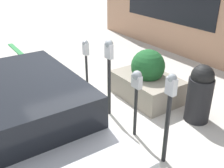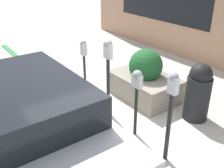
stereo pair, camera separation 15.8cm
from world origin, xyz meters
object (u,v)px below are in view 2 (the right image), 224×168
parking_meter_second (137,88)px  trash_bin (198,92)px  planter_box (145,80)px  parked_car_front (21,116)px  parking_meter_middle (108,64)px  parking_meter_nearest (171,106)px  parking_meter_fourth (84,58)px

parking_meter_second → trash_bin: bearing=-102.8°
planter_box → parked_car_front: 3.01m
parking_meter_middle → parking_meter_second: bearing=178.7°
parking_meter_nearest → planter_box: parking_meter_nearest is taller
parked_car_front → parking_meter_nearest: bearing=-129.4°
planter_box → parking_meter_middle: bearing=95.4°
parked_car_front → parking_meter_middle: bearing=-82.2°
parking_meter_nearest → parked_car_front: bearing=50.7°
parking_meter_fourth → parked_car_front: 2.10m
parking_meter_middle → parked_car_front: 1.91m
parking_meter_nearest → parking_meter_fourth: parking_meter_nearest is taller
parked_car_front → trash_bin: (-0.94, -3.19, -0.15)m
parked_car_front → trash_bin: parked_car_front is taller
parking_meter_middle → trash_bin: 1.87m
planter_box → trash_bin: bearing=-170.5°
parked_car_front → parking_meter_fourth: bearing=-59.1°
parking_meter_fourth → planter_box: parking_meter_fourth is taller
parking_meter_fourth → planter_box: (-0.71, -1.19, -0.57)m
parking_meter_middle → planter_box: 1.31m
parking_meter_middle → trash_bin: bearing=-131.8°
parking_meter_second → parking_meter_nearest: bearing=176.4°
planter_box → trash_bin: 1.33m
parking_meter_second → parking_meter_middle: parking_meter_middle is taller
parking_meter_nearest → planter_box: bearing=-33.3°
parking_meter_nearest → parking_meter_fourth: bearing=-0.2°
parking_meter_nearest → parked_car_front: parking_meter_nearest is taller
parking_meter_middle → trash_bin: size_ratio=1.35×
parking_meter_nearest → parking_meter_second: parking_meter_nearest is taller
parking_meter_fourth → trash_bin: bearing=-145.1°
parking_meter_nearest → parked_car_front: (1.46, 1.78, -0.25)m
planter_box → parked_car_front: parked_car_front is taller
parked_car_front → parking_meter_second: bearing=-109.1°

